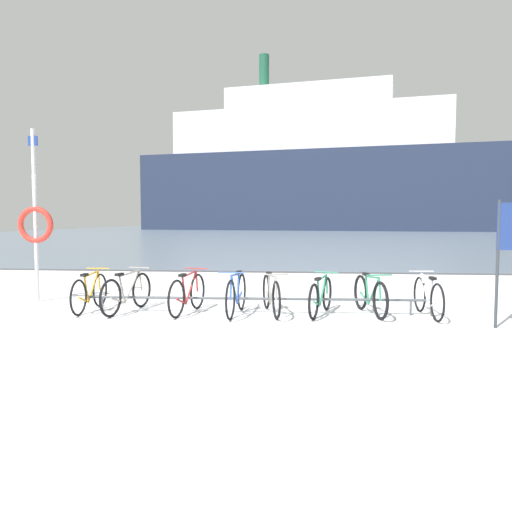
% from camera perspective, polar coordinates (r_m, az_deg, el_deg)
% --- Properties ---
extents(ground, '(80.00, 132.00, 0.08)m').
position_cam_1_polar(ground, '(60.54, 4.69, 2.50)').
color(ground, white).
extents(bike_rack, '(6.39, 0.29, 0.31)m').
position_cam_1_polar(bike_rack, '(9.45, -0.28, -4.86)').
color(bike_rack, '#4C5156').
rests_on(bike_rack, ground).
extents(bicycle_0, '(0.46, 1.64, 0.79)m').
position_cam_1_polar(bicycle_0, '(10.20, -18.18, -3.91)').
color(bicycle_0, black).
rests_on(bicycle_0, ground).
extents(bicycle_1, '(0.52, 1.76, 0.81)m').
position_cam_1_polar(bicycle_1, '(9.90, -14.30, -4.02)').
color(bicycle_1, black).
rests_on(bicycle_1, ground).
extents(bicycle_2, '(0.47, 1.65, 0.81)m').
position_cam_1_polar(bicycle_2, '(9.54, -7.71, -4.23)').
color(bicycle_2, black).
rests_on(bicycle_2, ground).
extents(bicycle_3, '(0.46, 1.71, 0.83)m').
position_cam_1_polar(bicycle_3, '(9.32, -2.24, -4.33)').
color(bicycle_3, black).
rests_on(bicycle_3, ground).
extents(bicycle_4, '(0.57, 1.71, 0.80)m').
position_cam_1_polar(bicycle_4, '(9.40, 1.71, -4.35)').
color(bicycle_4, black).
rests_on(bicycle_4, ground).
extents(bicycle_5, '(0.58, 1.61, 0.76)m').
position_cam_1_polar(bicycle_5, '(9.40, 7.30, -4.51)').
color(bicycle_5, black).
rests_on(bicycle_5, ground).
extents(bicycle_6, '(0.55, 1.67, 0.79)m').
position_cam_1_polar(bicycle_6, '(9.57, 12.71, -4.34)').
color(bicycle_6, black).
rests_on(bicycle_6, ground).
extents(bicycle_7, '(0.46, 1.63, 0.79)m').
position_cam_1_polar(bicycle_7, '(9.66, 18.78, -4.36)').
color(bicycle_7, black).
rests_on(bicycle_7, ground).
extents(rescue_post, '(0.78, 0.12, 3.63)m').
position_cam_1_polar(rescue_post, '(11.68, -23.57, 3.65)').
color(rescue_post, silver).
rests_on(rescue_post, ground).
extents(ferry_ship, '(55.99, 18.68, 27.04)m').
position_cam_1_polar(ferry_ship, '(78.92, 6.50, 9.50)').
color(ferry_ship, '#232D47').
rests_on(ferry_ship, ground).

